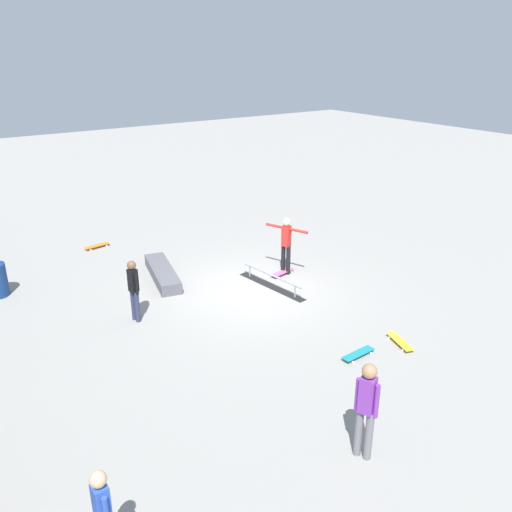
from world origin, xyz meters
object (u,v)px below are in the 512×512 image
at_px(skater_main, 286,242).
at_px(skate_ledge, 163,273).
at_px(skateboard_main, 282,272).
at_px(loose_skateboard_teal, 358,354).
at_px(grind_rail, 271,281).
at_px(bystander_black_shirt, 134,287).
at_px(loose_skateboard_yellow, 400,341).
at_px(bystander_purple_shirt, 366,406).
at_px(loose_skateboard_orange, 97,246).

bearing_deg(skater_main, skate_ledge, 40.16).
relative_size(skateboard_main, loose_skateboard_teal, 1.02).
xyz_separation_m(grind_rail, loose_skateboard_teal, (-3.78, 0.53, -0.08)).
bearing_deg(skater_main, bystander_black_shirt, 71.15).
xyz_separation_m(skater_main, loose_skateboard_yellow, (-4.44, 0.30, -0.88)).
distance_m(skate_ledge, skater_main, 3.53).
xyz_separation_m(skater_main, bystander_black_shirt, (-0.19, 4.56, -0.10)).
height_order(bystander_purple_shirt, loose_skateboard_teal, bystander_purple_shirt).
bearing_deg(grind_rail, loose_skateboard_orange, 20.13).
distance_m(skateboard_main, loose_skateboard_teal, 4.42).
relative_size(grind_rail, loose_skateboard_orange, 2.87).
bearing_deg(bystander_black_shirt, loose_skateboard_teal, -154.74).
xyz_separation_m(skate_ledge, loose_skateboard_orange, (3.36, 0.70, -0.08)).
bearing_deg(bystander_purple_shirt, skateboard_main, 130.21).
relative_size(skater_main, bystander_purple_shirt, 0.97).
distance_m(skateboard_main, bystander_black_shirt, 4.49).
relative_size(grind_rail, bystander_black_shirt, 1.56).
relative_size(grind_rail, loose_skateboard_yellow, 2.86).
xyz_separation_m(bystander_purple_shirt, loose_skateboard_teal, (2.08, -1.99, -0.88)).
relative_size(loose_skateboard_teal, loose_skateboard_orange, 0.99).
relative_size(loose_skateboard_teal, loose_skateboard_yellow, 0.98).
bearing_deg(bystander_purple_shirt, grind_rail, 134.09).
xyz_separation_m(skate_ledge, bystander_purple_shirt, (-8.00, 0.36, 0.80)).
bearing_deg(skate_ledge, loose_skateboard_teal, -164.60).
bearing_deg(loose_skateboard_orange, skater_main, 118.40).
distance_m(skater_main, skateboard_main, 0.89).
distance_m(grind_rail, skate_ledge, 3.04).
distance_m(loose_skateboard_teal, loose_skateboard_orange, 9.57).
bearing_deg(loose_skateboard_teal, loose_skateboard_orange, -78.61).
bearing_deg(skateboard_main, skater_main, -176.77).
relative_size(skate_ledge, loose_skateboard_orange, 2.89).
bearing_deg(bystander_black_shirt, bystander_purple_shirt, 178.29).
bearing_deg(skater_main, loose_skateboard_orange, 15.38).
distance_m(skate_ledge, loose_skateboard_orange, 3.43).
xyz_separation_m(grind_rail, bystander_purple_shirt, (-5.85, 2.52, 0.80)).
bearing_deg(skater_main, skateboard_main, 83.01).
height_order(skateboard_main, loose_skateboard_orange, same).
bearing_deg(loose_skateboard_teal, skate_ledge, -77.32).
relative_size(bystander_purple_shirt, loose_skateboard_teal, 2.09).
relative_size(skateboard_main, bystander_black_shirt, 0.54).
distance_m(grind_rail, loose_skateboard_teal, 3.81).
height_order(skateboard_main, bystander_purple_shirt, bystander_purple_shirt).
bearing_deg(grind_rail, bystander_purple_shirt, 149.35).
xyz_separation_m(bystander_purple_shirt, loose_skateboard_orange, (11.36, 0.34, -0.88)).
distance_m(skater_main, loose_skateboard_yellow, 4.54).
height_order(loose_skateboard_teal, loose_skateboard_yellow, same).
bearing_deg(skate_ledge, bystander_black_shirt, 140.02).
distance_m(skater_main, bystander_purple_shirt, 7.19).
distance_m(loose_skateboard_teal, loose_skateboard_yellow, 1.10).
xyz_separation_m(loose_skateboard_yellow, loose_skateboard_orange, (9.45, 3.42, 0.00)).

